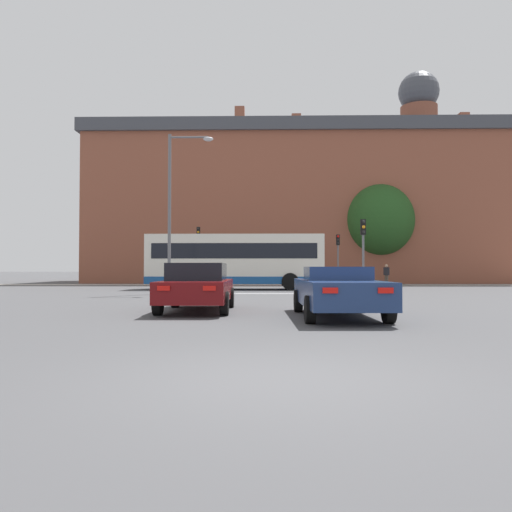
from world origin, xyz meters
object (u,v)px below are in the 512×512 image
street_lamp_junction (177,197)px  pedestrian_waiting (187,272)px  traffic_light_far_right (338,251)px  traffic_light_near_right (363,243)px  car_saloon_left (197,286)px  pedestrian_walking_west (301,271)px  bus_crossing_lead (235,260)px  traffic_light_far_left (198,246)px  car_roadster_right (338,291)px  pedestrian_walking_east (386,273)px

street_lamp_junction → pedestrian_waiting: 14.91m
traffic_light_far_right → street_lamp_junction: street_lamp_junction is taller
traffic_light_near_right → street_lamp_junction: street_lamp_junction is taller
car_saloon_left → street_lamp_junction: (-2.46, 10.22, 4.12)m
car_saloon_left → pedestrian_walking_west: pedestrian_walking_west is taller
bus_crossing_lead → pedestrian_walking_west: bearing=149.2°
traffic_light_far_left → pedestrian_waiting: (-1.05, 1.10, -1.96)m
traffic_light_far_left → pedestrian_walking_west: size_ratio=2.41×
car_saloon_left → pedestrian_waiting: bearing=98.9°
pedestrian_waiting → pedestrian_walking_west: 8.96m
traffic_light_far_right → pedestrian_walking_west: (-2.79, 0.26, -1.49)m
bus_crossing_lead → car_roadster_right: bearing=12.0°
car_roadster_right → pedestrian_walking_east: (7.31, 25.16, 0.25)m
pedestrian_waiting → pedestrian_walking_east: pedestrian_waiting is taller
pedestrian_walking_east → pedestrian_walking_west: size_ratio=0.86×
pedestrian_waiting → pedestrian_walking_west: (8.86, -1.29, 0.08)m
bus_crossing_lead → street_lamp_junction: 6.79m
car_saloon_left → traffic_light_far_left: bearing=96.9°
traffic_light_far_left → pedestrian_walking_west: bearing=-1.4°
traffic_light_far_right → pedestrian_waiting: size_ratio=2.20×
car_saloon_left → car_roadster_right: (3.86, -1.72, -0.05)m
car_roadster_right → pedestrian_walking_east: size_ratio=3.13×
car_saloon_left → pedestrian_walking_west: size_ratio=2.43×
traffic_light_near_right → pedestrian_walking_west: 12.51m
car_roadster_right → pedestrian_walking_east: 26.20m
car_roadster_right → pedestrian_walking_west: 24.97m
pedestrian_walking_east → bus_crossing_lead: bearing=-96.2°
bus_crossing_lead → pedestrian_walking_east: size_ratio=6.65×
car_saloon_left → traffic_light_far_left: (-3.16, 23.42, 2.26)m
car_saloon_left → traffic_light_far_right: 24.22m
traffic_light_far_left → traffic_light_far_right: 10.62m
street_lamp_junction → pedestrian_walking_west: size_ratio=4.34×
bus_crossing_lead → pedestrian_waiting: bus_crossing_lead is taller
car_saloon_left → traffic_light_far_right: traffic_light_far_right is taller
traffic_light_near_right → pedestrian_walking_east: 13.19m
car_roadster_right → traffic_light_near_right: size_ratio=1.31×
traffic_light_far_right → car_saloon_left: bearing=-108.0°
car_roadster_right → traffic_light_near_right: (3.15, 12.75, 1.89)m
pedestrian_waiting → pedestrian_walking_west: size_ratio=0.94×
traffic_light_far_right → pedestrian_waiting: (-11.65, 1.55, -1.57)m
traffic_light_far_right → pedestrian_walking_west: size_ratio=2.07×
traffic_light_far_left → pedestrian_walking_west: (7.81, -0.19, -1.88)m
pedestrian_waiting → street_lamp_junction: bearing=-103.6°
street_lamp_junction → pedestrian_walking_east: 19.40m
street_lamp_junction → car_saloon_left: bearing=-76.4°
pedestrian_walking_west → car_saloon_left: bearing=101.7°
traffic_light_near_right → street_lamp_junction: size_ratio=0.47×
traffic_light_far_right → pedestrian_waiting: traffic_light_far_right is taller
traffic_light_near_right → pedestrian_waiting: traffic_light_near_right is taller
traffic_light_far_right → pedestrian_walking_east: traffic_light_far_right is taller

